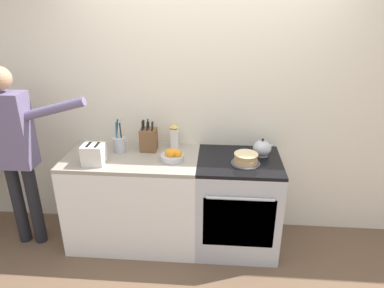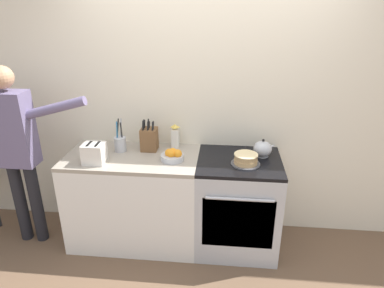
% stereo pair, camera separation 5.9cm
% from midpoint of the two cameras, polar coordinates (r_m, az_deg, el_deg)
% --- Properties ---
extents(ground_plane, '(16.00, 16.00, 0.00)m').
position_cam_midpoint_polar(ground_plane, '(3.27, 2.17, -19.35)').
color(ground_plane, brown).
extents(wall_back, '(8.00, 0.04, 2.60)m').
position_cam_midpoint_polar(wall_back, '(3.23, 3.30, 6.67)').
color(wall_back, silver).
rests_on(wall_back, ground_plane).
extents(counter_cabinet, '(1.21, 0.66, 0.90)m').
position_cam_midpoint_polar(counter_cabinet, '(3.35, -8.98, -8.89)').
color(counter_cabinet, white).
rests_on(counter_cabinet, ground_plane).
extents(stove_range, '(0.74, 0.69, 0.90)m').
position_cam_midpoint_polar(stove_range, '(3.26, 8.04, -9.83)').
color(stove_range, '#B7BABF').
rests_on(stove_range, ground_plane).
extents(layer_cake, '(0.25, 0.25, 0.10)m').
position_cam_midpoint_polar(layer_cake, '(2.96, 9.52, -2.56)').
color(layer_cake, '#4C4C51').
rests_on(layer_cake, stove_range).
extents(tea_kettle, '(0.20, 0.16, 0.16)m').
position_cam_midpoint_polar(tea_kettle, '(3.14, 12.25, -0.80)').
color(tea_kettle, '#B7BABF').
rests_on(tea_kettle, stove_range).
extents(knife_block, '(0.15, 0.15, 0.31)m').
position_cam_midpoint_polar(knife_block, '(3.21, -6.61, 0.84)').
color(knife_block, brown).
rests_on(knife_block, counter_cabinet).
extents(utensil_crock, '(0.11, 0.11, 0.32)m').
position_cam_midpoint_polar(utensil_crock, '(3.23, -11.37, 0.12)').
color(utensil_crock, '#B7BABF').
rests_on(utensil_crock, counter_cabinet).
extents(fruit_bowl, '(0.20, 0.20, 0.11)m').
position_cam_midpoint_polar(fruit_bowl, '(3.00, -2.65, -1.87)').
color(fruit_bowl, '#B7BABF').
rests_on(fruit_bowl, counter_cabinet).
extents(toaster, '(0.20, 0.16, 0.18)m').
position_cam_midpoint_polar(toaster, '(3.04, -15.45, -1.51)').
color(toaster, silver).
rests_on(toaster, counter_cabinet).
extents(milk_carton, '(0.07, 0.07, 0.23)m').
position_cam_midpoint_polar(milk_carton, '(3.25, -2.29, 1.32)').
color(milk_carton, white).
rests_on(milk_carton, counter_cabinet).
extents(person_baker, '(0.95, 0.20, 1.71)m').
position_cam_midpoint_polar(person_baker, '(3.40, -26.76, 0.14)').
color(person_baker, black).
rests_on(person_baker, ground_plane).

